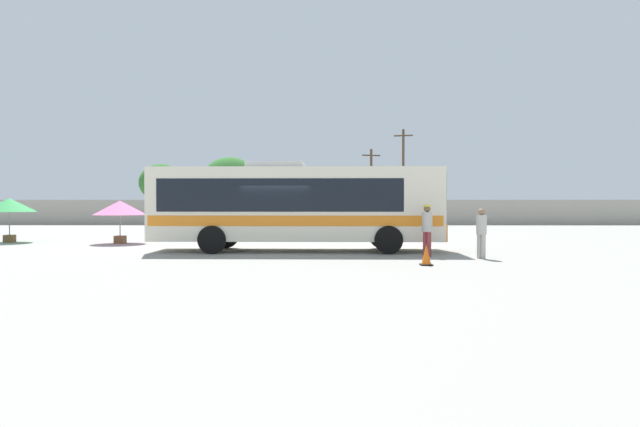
{
  "coord_description": "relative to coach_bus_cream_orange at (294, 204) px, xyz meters",
  "views": [
    {
      "loc": [
        1.78,
        -19.89,
        1.8
      ],
      "look_at": [
        1.63,
        0.81,
        1.46
      ],
      "focal_mm": 29.02,
      "sensor_mm": 36.0,
      "label": 1
    }
  ],
  "objects": [
    {
      "name": "ground_plane",
      "position": [
        -0.6,
        9.76,
        -1.85
      ],
      "size": [
        300.0,
        300.0,
        0.0
      ],
      "primitive_type": "plane",
      "color": "gray"
    },
    {
      "name": "perimeter_wall",
      "position": [
        -0.6,
        26.85,
        -0.71
      ],
      "size": [
        80.0,
        0.3,
        2.27
      ],
      "primitive_type": "cube",
      "color": "#9E998C",
      "rests_on": "ground_plane"
    },
    {
      "name": "coach_bus_cream_orange",
      "position": [
        0.0,
        0.0,
        0.0
      ],
      "size": [
        11.15,
        2.85,
        3.46
      ],
      "color": "silver",
      "rests_on": "ground_plane"
    },
    {
      "name": "attendant_by_bus_door",
      "position": [
        4.77,
        -2.15,
        -0.82
      ],
      "size": [
        0.51,
        0.51,
        1.81
      ],
      "color": "#99383D",
      "rests_on": "ground_plane"
    },
    {
      "name": "passenger_waiting_on_apron",
      "position": [
        6.45,
        -2.83,
        -0.9
      ],
      "size": [
        0.48,
        0.48,
        1.68
      ],
      "color": "#B7B2A8",
      "rests_on": "ground_plane"
    },
    {
      "name": "vendor_umbrella_near_gate_green",
      "position": [
        -13.97,
        4.59,
        -0.08
      ],
      "size": [
        2.4,
        2.4,
        2.13
      ],
      "color": "gray",
      "rests_on": "ground_plane"
    },
    {
      "name": "vendor_umbrella_secondary_pink",
      "position": [
        -8.35,
        3.9,
        -0.21
      ],
      "size": [
        2.41,
        2.41,
        2.0
      ],
      "color": "gray",
      "rests_on": "ground_plane"
    },
    {
      "name": "parked_car_leftmost_red",
      "position": [
        -9.71,
        22.43,
        -1.07
      ],
      "size": [
        4.42,
        2.2,
        1.47
      ],
      "color": "red",
      "rests_on": "ground_plane"
    },
    {
      "name": "parked_car_second_white",
      "position": [
        -3.99,
        23.34,
        -1.04
      ],
      "size": [
        4.63,
        2.22,
        1.53
      ],
      "color": "silver",
      "rests_on": "ground_plane"
    },
    {
      "name": "utility_pole_near",
      "position": [
        5.74,
        29.74,
        1.92
      ],
      "size": [
        1.78,
        0.54,
        7.18
      ],
      "color": "#4C3823",
      "rests_on": "ground_plane"
    },
    {
      "name": "utility_pole_far",
      "position": [
        8.78,
        29.4,
        2.86
      ],
      "size": [
        1.77,
        0.58,
        9.04
      ],
      "color": "#4C3823",
      "rests_on": "ground_plane"
    },
    {
      "name": "roadside_tree_left",
      "position": [
        -15.34,
        32.34,
        2.22
      ],
      "size": [
        4.49,
        4.49,
        5.98
      ],
      "color": "brown",
      "rests_on": "ground_plane"
    },
    {
      "name": "roadside_tree_midleft",
      "position": [
        -8.06,
        30.62,
        2.32
      ],
      "size": [
        5.48,
        5.48,
        6.5
      ],
      "color": "brown",
      "rests_on": "ground_plane"
    },
    {
      "name": "traffic_cone_on_apron",
      "position": [
        4.22,
        -4.78,
        -1.54
      ],
      "size": [
        0.36,
        0.36,
        0.64
      ],
      "color": "black",
      "rests_on": "ground_plane"
    }
  ]
}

